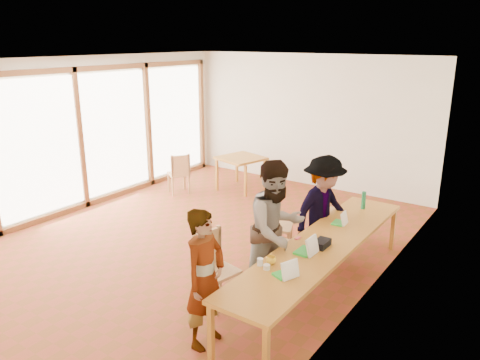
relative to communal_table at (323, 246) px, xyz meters
The scene contains 24 objects.
ground 2.62m from the communal_table, behind, with size 8.00×8.00×0.00m, color #953C24.
wall_back 5.11m from the communal_table, 119.71° to the left, with size 6.00×0.10×3.00m, color white.
wall_right 1.02m from the communal_table, 37.28° to the left, with size 0.10×8.00×3.00m, color white.
window_wall 5.53m from the communal_table, behind, with size 0.10×8.00×3.00m, color white.
ceiling 3.43m from the communal_table, behind, with size 6.00×8.00×0.04m, color white.
communal_table is the anchor object (origin of this frame).
side_table 4.72m from the communal_table, 138.05° to the left, with size 0.90×0.90×0.75m.
chair_near 1.45m from the communal_table, 138.13° to the right, with size 0.54×0.54×0.52m.
chair_mid 0.98m from the communal_table, 164.58° to the left, with size 0.46×0.46×0.46m.
chair_far 1.42m from the communal_table, 149.17° to the left, with size 0.57×0.57×0.50m.
chair_empty 1.91m from the communal_table, 111.52° to the left, with size 0.60×0.60×0.53m.
chair_spare 4.87m from the communal_table, 154.66° to the left, with size 0.59×0.59×0.49m.
person_near 1.81m from the communal_table, 109.51° to the right, with size 0.59×0.38×1.61m, color gray.
person_mid 0.66m from the communal_table, 145.95° to the right, with size 0.91×0.71×1.86m, color gray.
person_far 0.95m from the communal_table, 115.39° to the left, with size 1.09×0.63×1.69m, color gray.
laptop_near 1.07m from the communal_table, 86.45° to the right, with size 0.28×0.30×0.21m.
laptop_mid 0.41m from the communal_table, 91.89° to the right, with size 0.24×0.28×0.23m.
laptop_far 0.75m from the communal_table, 94.93° to the left, with size 0.21×0.24×0.19m.
yellow_mug 0.94m from the communal_table, 105.30° to the right, with size 0.12×0.12×0.09m, color yellow.
green_bottle 1.55m from the communal_table, 91.47° to the left, with size 0.07×0.07×0.28m, color #1A7745.
clear_glass 1.07m from the communal_table, 108.16° to the right, with size 0.07×0.07×0.09m, color silver.
condiment_cup 1.07m from the communal_table, 101.54° to the right, with size 0.08×0.08×0.06m, color white.
pink_phone 0.35m from the communal_table, 168.53° to the right, with size 0.05×0.10×0.01m, color #DE3D4F.
black_pouch 0.16m from the communal_table, 72.84° to the right, with size 0.16×0.26×0.09m, color black.
Camera 1 is at (4.83, -5.60, 3.32)m, focal length 35.00 mm.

